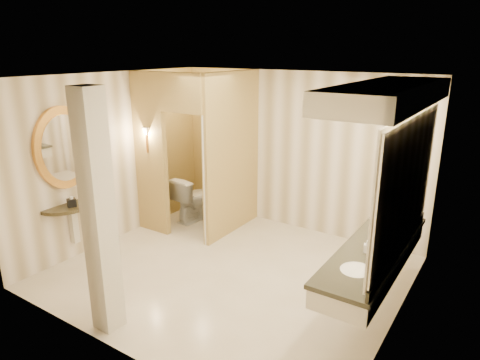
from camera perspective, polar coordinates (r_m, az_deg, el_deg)
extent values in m
plane|color=white|center=(6.21, -1.42, -12.13)|extent=(4.50, 4.50, 0.00)
plane|color=white|center=(5.43, -1.63, 13.57)|extent=(4.50, 4.50, 0.00)
cube|color=white|center=(7.35, 7.44, 3.72)|extent=(4.50, 0.02, 2.70)
cube|color=white|center=(4.30, -17.04, -6.80)|extent=(4.50, 0.02, 2.70)
cube|color=white|center=(7.16, -16.49, 2.79)|extent=(0.02, 4.00, 2.70)
cube|color=white|center=(4.83, 21.04, -4.53)|extent=(0.02, 4.00, 2.70)
cube|color=tan|center=(7.11, -1.06, 3.40)|extent=(0.10, 1.50, 2.70)
cube|color=tan|center=(7.25, -11.82, 3.32)|extent=(0.65, 0.10, 2.70)
cube|color=tan|center=(6.59, -7.82, 11.43)|extent=(0.80, 0.10, 0.60)
cube|color=beige|center=(6.99, -4.45, 0.56)|extent=(0.48, 0.70, 2.10)
cylinder|color=#D08A42|center=(7.16, -12.32, 4.75)|extent=(0.03, 0.03, 0.30)
cone|color=beige|center=(7.12, -12.42, 6.32)|extent=(0.14, 0.14, 0.14)
cube|color=beige|center=(5.24, 17.37, -9.87)|extent=(0.60, 2.36, 0.24)
cube|color=black|center=(5.18, 17.49, -8.68)|extent=(0.64, 2.40, 0.05)
cube|color=black|center=(5.10, 20.60, -8.58)|extent=(0.03, 2.36, 0.10)
ellipsoid|color=white|center=(4.64, 15.17, -11.93)|extent=(0.40, 0.44, 0.15)
cylinder|color=#D08A42|center=(4.53, 17.73, -11.03)|extent=(0.03, 0.03, 0.22)
ellipsoid|color=white|center=(5.76, 19.29, -6.42)|extent=(0.40, 0.44, 0.15)
cylinder|color=#D08A42|center=(5.68, 21.37, -5.58)|extent=(0.03, 0.03, 0.22)
cube|color=white|center=(4.83, 21.50, -0.18)|extent=(0.03, 2.36, 1.40)
cube|color=beige|center=(4.72, 19.39, 10.75)|extent=(0.75, 2.56, 0.22)
cylinder|color=black|center=(6.77, -21.78, -2.99)|extent=(0.91, 0.91, 0.05)
cube|color=beige|center=(6.84, -21.30, -5.42)|extent=(0.10, 0.10, 0.60)
cylinder|color=gold|center=(6.53, -22.49, 4.00)|extent=(0.07, 0.91, 0.91)
cylinder|color=white|center=(6.49, -22.29, 3.96)|extent=(0.02, 0.73, 0.73)
cube|color=beige|center=(4.76, -18.33, -4.53)|extent=(0.26, 0.26, 2.70)
cube|color=black|center=(6.56, -21.53, -2.83)|extent=(0.15, 0.15, 0.11)
imported|color=white|center=(7.89, -6.21, -2.40)|extent=(0.53, 0.84, 0.82)
imported|color=beige|center=(4.97, 16.56, -8.49)|extent=(0.08, 0.08, 0.15)
imported|color=silver|center=(5.36, 17.66, -6.81)|extent=(0.12, 0.12, 0.12)
imported|color=#C6B28C|center=(5.09, 17.54, -7.49)|extent=(0.10, 0.10, 0.22)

